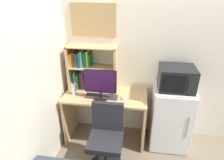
{
  "coord_description": "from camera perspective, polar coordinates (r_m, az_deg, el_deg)",
  "views": [
    {
      "loc": [
        -0.53,
        -2.63,
        2.14
      ],
      "look_at": [
        -0.86,
        -0.31,
        1.03
      ],
      "focal_mm": 30.96,
      "sensor_mm": 36.0,
      "label": 1
    }
  ],
  "objects": [
    {
      "name": "computer_mouse",
      "position": [
        2.65,
        3.28,
        -5.16
      ],
      "size": [
        0.06,
        0.09,
        0.03
      ],
      "primitive_type": "ellipsoid",
      "color": "silver",
      "rests_on": "desk"
    },
    {
      "name": "wall_corkboard",
      "position": [
        2.72,
        -5.55,
        17.26
      ],
      "size": [
        0.62,
        0.02,
        0.44
      ],
      "primitive_type": "cube",
      "color": "tan"
    },
    {
      "name": "desk",
      "position": [
        2.88,
        -1.91,
        -8.57
      ],
      "size": [
        1.17,
        0.57,
        0.78
      ],
      "color": "tan",
      "rests_on": "ground_plane"
    },
    {
      "name": "monitor",
      "position": [
        2.55,
        -3.41,
        -1.07
      ],
      "size": [
        0.43,
        0.19,
        0.42
      ],
      "color": "black",
      "rests_on": "desk"
    },
    {
      "name": "keyboard",
      "position": [
        2.69,
        -3.07,
        -4.87
      ],
      "size": [
        0.44,
        0.13,
        0.02
      ],
      "primitive_type": "cube",
      "color": "#333338",
      "rests_on": "desk"
    },
    {
      "name": "hutch_bookshelf",
      "position": [
        2.81,
        -7.64,
        3.95
      ],
      "size": [
        0.7,
        0.26,
        0.66
      ],
      "color": "tan",
      "rests_on": "desk"
    },
    {
      "name": "desk_chair",
      "position": [
        2.52,
        -1.67,
        -17.9
      ],
      "size": [
        0.47,
        0.47,
        0.91
      ],
      "color": "black",
      "rests_on": "ground_plane"
    },
    {
      "name": "mini_fridge",
      "position": [
        2.93,
        16.84,
        -10.58
      ],
      "size": [
        0.54,
        0.49,
        0.94
      ],
      "color": "white",
      "rests_on": "ground_plane"
    },
    {
      "name": "microwave",
      "position": [
        2.63,
        18.52,
        0.54
      ],
      "size": [
        0.45,
        0.39,
        0.3
      ],
      "color": "black",
      "rests_on": "mini_fridge"
    },
    {
      "name": "water_bottle",
      "position": [
        2.77,
        -11.26,
        -2.48
      ],
      "size": [
        0.07,
        0.07,
        0.19
      ],
      "color": "silver",
      "rests_on": "desk"
    },
    {
      "name": "wall_back",
      "position": [
        2.93,
        26.47,
        6.05
      ],
      "size": [
        6.4,
        0.04,
        2.6
      ],
      "primitive_type": "cube",
      "color": "silver",
      "rests_on": "ground_plane"
    }
  ]
}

